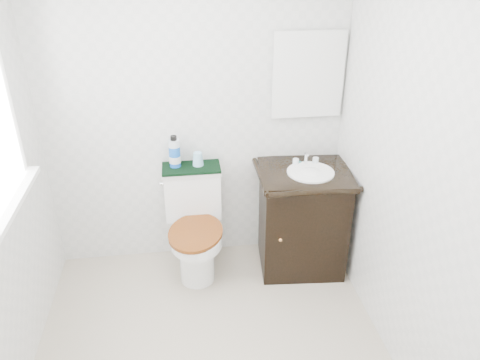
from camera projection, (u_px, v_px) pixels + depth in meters
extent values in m
plane|color=silver|center=(195.00, 113.00, 3.37)|extent=(2.40, 0.00, 2.40)
plane|color=silver|center=(417.00, 179.00, 2.45)|extent=(0.00, 2.40, 2.40)
cube|color=silver|center=(308.00, 75.00, 3.33)|extent=(0.50, 0.02, 0.60)
cylinder|color=white|center=(197.00, 257.00, 3.49)|extent=(0.26, 0.26, 0.40)
cube|color=white|center=(195.00, 238.00, 3.71)|extent=(0.26, 0.28, 0.40)
cube|color=white|center=(193.00, 195.00, 3.55)|extent=(0.42, 0.18, 0.38)
cube|color=white|center=(191.00, 171.00, 3.45)|extent=(0.44, 0.20, 0.03)
cylinder|color=white|center=(196.00, 238.00, 3.36)|extent=(0.38, 0.38, 0.08)
cylinder|color=maroon|center=(196.00, 233.00, 3.34)|extent=(0.47, 0.47, 0.03)
cube|color=black|center=(302.00, 222.00, 3.57)|extent=(0.65, 0.57, 0.78)
cube|color=black|center=(305.00, 174.00, 3.38)|extent=(0.70, 0.61, 0.04)
cylinder|color=white|center=(311.00, 172.00, 3.35)|extent=(0.34, 0.34, 0.01)
ellipsoid|color=white|center=(310.00, 179.00, 3.38)|extent=(0.29, 0.29, 0.15)
cylinder|color=silver|center=(306.00, 158.00, 3.46)|extent=(0.02, 0.02, 0.10)
cube|color=silver|center=(200.00, 244.00, 3.78)|extent=(0.20, 0.18, 0.25)
cube|color=silver|center=(200.00, 229.00, 3.71)|extent=(0.23, 0.20, 0.03)
cube|color=black|center=(191.00, 168.00, 3.44)|extent=(0.43, 0.22, 0.02)
cylinder|color=blue|center=(175.00, 156.00, 3.41)|extent=(0.08, 0.08, 0.16)
cylinder|color=silver|center=(174.00, 143.00, 3.36)|extent=(0.08, 0.08, 0.05)
cylinder|color=black|center=(173.00, 138.00, 3.34)|extent=(0.05, 0.05, 0.03)
cone|color=#8BC5E4|center=(198.00, 159.00, 3.44)|extent=(0.08, 0.08, 0.10)
ellipsoid|color=#1B817E|center=(298.00, 162.00, 3.49)|extent=(0.07, 0.05, 0.02)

